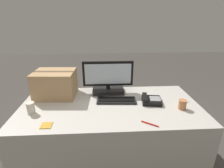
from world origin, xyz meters
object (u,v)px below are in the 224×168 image
Objects in this scene: keyboard at (116,100)px; spoon at (184,105)px; cardboard_box at (55,84)px; desk_phone at (151,100)px; paper_cup_left at (31,108)px; paper_cup_right at (182,105)px; monitor at (108,81)px; sticky_note_pad at (46,125)px; pen_marker at (150,124)px.

keyboard reaches higher than spoon.
cardboard_box is at bearing 168.33° from keyboard.
cardboard_box is at bearing 176.06° from desk_phone.
paper_cup_left is 0.41m from cardboard_box.
paper_cup_left is at bearing 179.88° from paper_cup_right.
paper_cup_right is at bearing -31.76° from monitor.
spoon is (0.76, -0.35, -0.14)m from monitor.
monitor is 2.61× the size of desk_phone.
cardboard_box reaches higher than paper_cup_left.
paper_cup_right is at bearing -0.12° from paper_cup_left.
cardboard_box reaches higher than spoon.
paper_cup_left is at bearing -35.89° from spoon.
paper_cup_left is (-0.80, -0.19, 0.04)m from keyboard.
monitor is 4.16× the size of spoon.
spoon is at bearing 2.94° from paper_cup_left.
monitor reaches higher than sticky_note_pad.
cardboard_box is at bearing 69.06° from paper_cup_left.
spoon is 1.06× the size of pen_marker.
sticky_note_pad is at bearing -147.20° from pen_marker.
paper_cup_left is 0.84× the size of pen_marker.
keyboard is at bearing -15.20° from cardboard_box.
keyboard is 3.22× the size of pen_marker.
keyboard is 0.36m from desk_phone.
cardboard_box is (-1.34, 0.29, 0.14)m from spoon.
keyboard is 0.73m from sticky_note_pad.
keyboard is 0.70m from cardboard_box.
spoon is (0.33, -0.07, -0.02)m from desk_phone.
paper_cup_right is 0.45m from pen_marker.
monitor is 0.85m from spoon.
monitor reaches higher than spoon.
paper_cup_left is (-1.16, -0.15, 0.03)m from desk_phone.
desk_phone is 2.00× the size of paper_cup_left.
monitor is 0.53m from desk_phone.
monitor reaches higher than keyboard.
cardboard_box is (-1.28, 0.37, 0.09)m from paper_cup_right.
keyboard is 0.65m from paper_cup_right.
pen_marker is at bearing -64.22° from monitor.
paper_cup_right is 0.68× the size of spoon.
cardboard_box reaches higher than keyboard.
desk_phone is at bearing 20.22° from sticky_note_pad.
monitor is at bearing 30.60° from paper_cup_left.
paper_cup_left is 0.24× the size of cardboard_box.
pen_marker is (-0.38, -0.24, -0.04)m from paper_cup_right.
cardboard_box is (0.14, 0.37, 0.09)m from paper_cup_left.
keyboard reaches higher than sticky_note_pad.
sticky_note_pad reaches higher than spoon.
spoon is 1.54× the size of sticky_note_pad.
keyboard is at bearing -72.07° from monitor.
desk_phone is at bearing 109.08° from pen_marker.
paper_cup_left reaches higher than keyboard.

